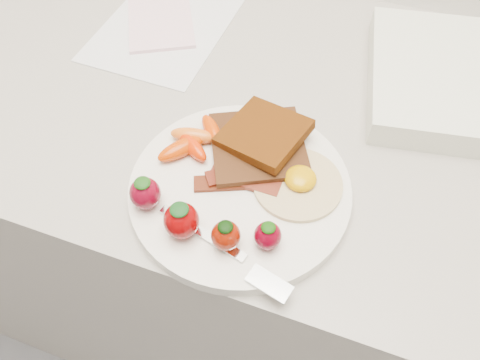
% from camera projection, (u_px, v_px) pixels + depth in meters
% --- Properties ---
extents(counter, '(2.00, 0.60, 0.90)m').
position_uv_depth(counter, '(261.00, 247.00, 1.04)').
color(counter, gray).
rests_on(counter, ground).
extents(plate, '(0.27, 0.27, 0.02)m').
position_uv_depth(plate, '(240.00, 189.00, 0.57)').
color(plate, white).
rests_on(plate, counter).
extents(toast_lower, '(0.16, 0.16, 0.01)m').
position_uv_depth(toast_lower, '(258.00, 146.00, 0.59)').
color(toast_lower, black).
rests_on(toast_lower, plate).
extents(toast_upper, '(0.12, 0.12, 0.02)m').
position_uv_depth(toast_upper, '(264.00, 133.00, 0.59)').
color(toast_upper, black).
rests_on(toast_upper, toast_lower).
extents(fried_egg, '(0.11, 0.11, 0.02)m').
position_uv_depth(fried_egg, '(298.00, 182.00, 0.56)').
color(fried_egg, beige).
rests_on(fried_egg, plate).
extents(bacon_strips, '(0.10, 0.08, 0.01)m').
position_uv_depth(bacon_strips, '(239.00, 178.00, 0.57)').
color(bacon_strips, '#3E1103').
rests_on(bacon_strips, plate).
extents(baby_carrots, '(0.08, 0.10, 0.02)m').
position_uv_depth(baby_carrots, '(193.00, 141.00, 0.59)').
color(baby_carrots, orange).
rests_on(baby_carrots, plate).
extents(strawberries, '(0.18, 0.06, 0.05)m').
position_uv_depth(strawberries, '(194.00, 218.00, 0.51)').
color(strawberries, '#630416').
rests_on(strawberries, plate).
extents(fork, '(0.17, 0.07, 0.00)m').
position_uv_depth(fork, '(232.00, 255.00, 0.51)').
color(fork, silver).
rests_on(fork, plate).
extents(paper_sheet, '(0.20, 0.26, 0.00)m').
position_uv_depth(paper_sheet, '(165.00, 27.00, 0.78)').
color(paper_sheet, silver).
rests_on(paper_sheet, counter).
extents(notepad, '(0.16, 0.18, 0.01)m').
position_uv_depth(notepad, '(161.00, 21.00, 0.78)').
color(notepad, '#F0C0CB').
rests_on(notepad, paper_sheet).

